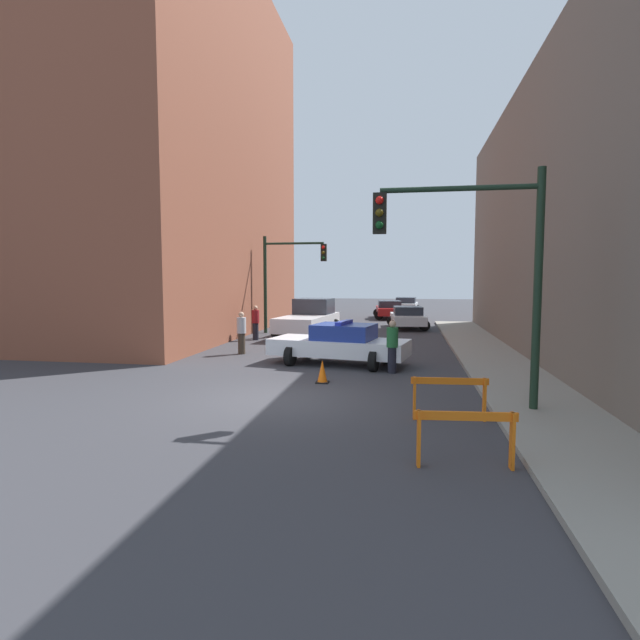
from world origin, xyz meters
name	(u,v)px	position (x,y,z in m)	size (l,w,h in m)	color
ground_plane	(277,399)	(0.00, 0.00, 0.00)	(120.00, 120.00, 0.00)	#38383D
sidewalk_right	(544,408)	(6.20, 0.00, 0.06)	(2.40, 44.00, 0.12)	gray
building_corner_left	(128,155)	(-12.00, 14.00, 9.68)	(14.00, 20.00, 19.37)	brown
traffic_light_near	(482,253)	(4.73, -0.31, 3.53)	(3.64, 0.35, 5.20)	black
traffic_light_far	(285,270)	(-3.30, 14.31, 3.40)	(3.44, 0.35, 5.20)	black
police_car	(340,344)	(0.89, 5.19, 0.72)	(4.97, 2.92, 1.52)	white
white_truck	(309,319)	(-1.75, 13.15, 0.91)	(3.00, 5.58, 1.90)	silver
parked_car_near	(408,317)	(3.20, 17.96, 0.67)	(2.52, 4.44, 1.31)	silver
parked_car_mid	(389,309)	(1.89, 25.13, 0.67)	(2.54, 4.45, 1.31)	maroon
parked_car_far	(406,305)	(3.09, 31.74, 0.67)	(2.47, 4.41, 1.31)	silver
pedestrian_crossing	(241,332)	(-3.23, 6.89, 0.86)	(0.38, 0.38, 1.66)	#382D23
pedestrian_corner	(256,322)	(-4.01, 11.23, 0.86)	(0.50, 0.50, 1.66)	black
pedestrian_sidewalk	(392,346)	(2.70, 3.92, 0.86)	(0.39, 0.39, 1.66)	black
barrier_front	(465,429)	(4.06, -3.79, 0.62)	(1.60, 0.30, 0.90)	orange
barrier_mid	(449,391)	(4.03, -1.10, 0.62)	(1.60, 0.27, 0.90)	orange
traffic_cone	(322,372)	(0.79, 2.11, 0.32)	(0.36, 0.36, 0.66)	black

